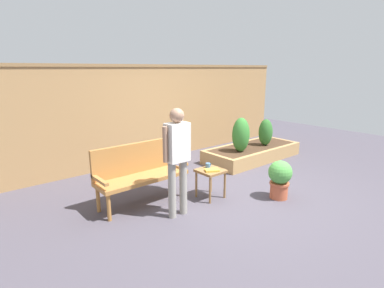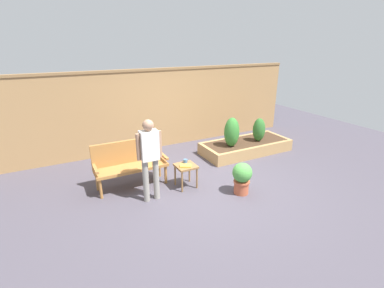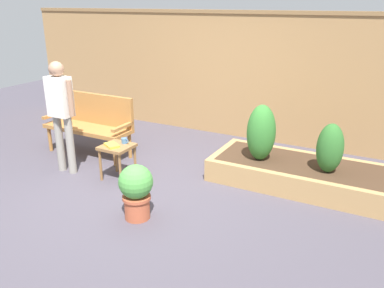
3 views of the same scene
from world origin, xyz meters
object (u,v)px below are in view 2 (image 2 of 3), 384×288
object	(u,v)px
cup_on_table	(185,161)
book_on_table	(186,166)
garden_bench	(130,160)
side_table	(186,169)
potted_boxwood	(242,177)
shrub_far_corner	(259,130)
person_by_bench	(150,154)
shrub_near_bench	(232,132)

from	to	relation	value
cup_on_table	book_on_table	size ratio (longest dim) A/B	0.50
garden_bench	side_table	xyz separation A→B (m)	(0.97, -0.60, -0.15)
book_on_table	potted_boxwood	size ratio (longest dim) A/B	0.35
book_on_table	side_table	bearing A→B (deg)	89.82
shrub_far_corner	person_by_bench	size ratio (longest dim) A/B	0.40
cup_on_table	side_table	bearing A→B (deg)	-111.98
shrub_near_bench	cup_on_table	bearing A→B (deg)	-155.81
cup_on_table	potted_boxwood	distance (m)	1.18
cup_on_table	shrub_far_corner	distance (m)	2.65
book_on_table	potted_boxwood	bearing A→B (deg)	-9.68
cup_on_table	shrub_near_bench	bearing A→B (deg)	24.19
potted_boxwood	person_by_bench	distance (m)	1.83
book_on_table	shrub_far_corner	bearing A→B (deg)	47.54
potted_boxwood	shrub_far_corner	distance (m)	2.38
cup_on_table	shrub_far_corner	size ratio (longest dim) A/B	0.18
book_on_table	person_by_bench	distance (m)	0.88
side_table	book_on_table	xyz separation A→B (m)	(-0.03, -0.06, 0.10)
book_on_table	person_by_bench	xyz separation A→B (m)	(-0.76, -0.09, 0.44)
potted_boxwood	shrub_near_bench	world-z (taller)	shrub_near_bench
shrub_near_bench	person_by_bench	distance (m)	2.71
side_table	shrub_near_bench	size ratio (longest dim) A/B	0.64
cup_on_table	person_by_bench	xyz separation A→B (m)	(-0.84, -0.27, 0.42)
shrub_near_bench	person_by_bench	world-z (taller)	person_by_bench
garden_bench	cup_on_table	xyz separation A→B (m)	(1.02, -0.49, -0.03)
book_on_table	shrub_far_corner	distance (m)	2.78
garden_bench	shrub_near_bench	size ratio (longest dim) A/B	1.92
shrub_far_corner	person_by_bench	world-z (taller)	person_by_bench
garden_bench	cup_on_table	world-z (taller)	garden_bench
person_by_bench	cup_on_table	bearing A→B (deg)	17.71
book_on_table	garden_bench	bearing A→B (deg)	172.86
cup_on_table	person_by_bench	bearing A→B (deg)	-162.29
garden_bench	potted_boxwood	distance (m)	2.26
cup_on_table	person_by_bench	distance (m)	0.97
garden_bench	shrub_near_bench	xyz separation A→B (m)	(2.68, 0.26, 0.13)
side_table	cup_on_table	size ratio (longest dim) A/B	4.32
shrub_far_corner	cup_on_table	bearing A→B (deg)	-163.61
book_on_table	potted_boxwood	world-z (taller)	potted_boxwood
side_table	shrub_far_corner	world-z (taller)	shrub_far_corner
shrub_near_bench	person_by_bench	bearing A→B (deg)	-157.92
cup_on_table	shrub_near_bench	xyz separation A→B (m)	(1.67, 0.75, 0.16)
cup_on_table	book_on_table	distance (m)	0.19
potted_boxwood	shrub_far_corner	xyz separation A→B (m)	(1.75, 1.60, 0.26)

